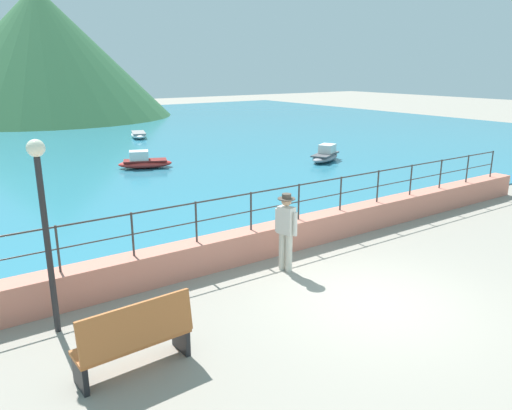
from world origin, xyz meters
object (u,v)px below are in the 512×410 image
Objects in this scene: lamp_post at (43,207)px; boat_2 at (326,155)px; person_walking at (286,228)px; bench_main at (135,338)px; boat_4 at (144,162)px; boat_0 at (139,135)px.

boat_2 is (14.16, 8.77, -1.87)m from lamp_post.
person_walking is 12.97m from boat_2.
person_walking is (4.10, 1.70, 0.42)m from bench_main.
lamp_post reaches higher than boat_4.
lamp_post reaches higher than bench_main.
person_walking reaches higher than bench_main.
bench_main is at bearing -112.73° from boat_4.
boat_4 is at bearing 67.27° from bench_main.
boat_0 is (9.21, 23.05, -0.30)m from bench_main.
boat_4 is (-7.64, 3.31, 0.00)m from boat_2.
bench_main is at bearing -141.72° from boat_2.
boat_2 reaches higher than boat_0.
lamp_post is (-0.68, 1.87, 1.63)m from bench_main.
person_walking reaches higher than boat_2.
boat_2 is at bearing 43.63° from person_walking.
lamp_post is (-4.78, 0.17, 1.22)m from person_walking.
person_walking reaches higher than boat_4.
lamp_post is at bearing 177.99° from person_walking.
bench_main is 0.53× the size of lamp_post.
boat_0 is (5.11, 21.35, -0.72)m from person_walking.
lamp_post reaches higher than person_walking.
bench_main is at bearing -157.50° from person_walking.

